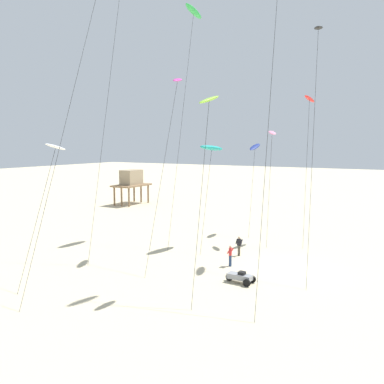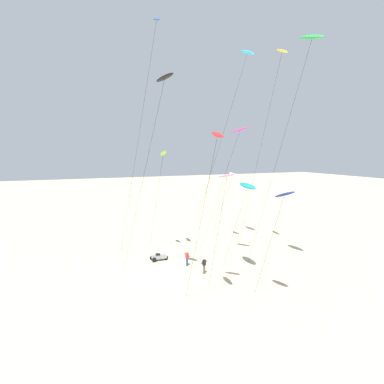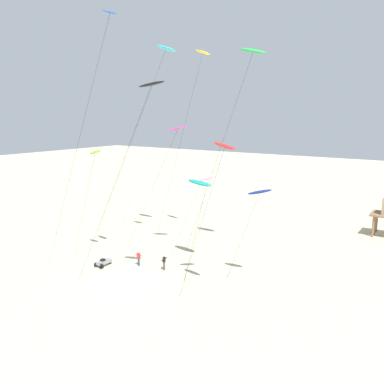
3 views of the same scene
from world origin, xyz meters
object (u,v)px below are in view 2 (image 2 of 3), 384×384
kite_lime (163,155)px  kite_navy (284,195)px  kite_flyer_nearest (187,258)px  kite_blue (155,29)px  kite_flyer_middle (204,265)px  kite_yellow (281,55)px  kite_pink (227,177)px  kite_teal (247,186)px  kite_red (217,137)px  kite_white (233,175)px  kite_cyan (247,54)px  beach_buggy (159,257)px  kite_magenta (239,132)px  kite_green (311,39)px  kite_black (164,81)px

kite_lime → kite_navy: bearing=11.9°
kite_lime → kite_flyer_nearest: size_ratio=7.58×
kite_blue → kite_lime: 13.75m
kite_flyer_middle → kite_yellow: bearing=101.3°
kite_pink → kite_teal: kite_pink is taller
kite_red → kite_white: bearing=146.9°
kite_cyan → kite_blue: bearing=-75.7°
beach_buggy → kite_flyer_middle: bearing=24.0°
kite_yellow → kite_pink: bearing=-54.9°
kite_magenta → kite_teal: (3.86, -1.28, -5.47)m
kite_white → kite_magenta: bearing=-26.8°
kite_navy → kite_flyer_nearest: (-12.62, -2.98, -8.18)m
kite_lime → kite_cyan: kite_cyan is taller
kite_magenta → kite_green: (7.66, 2.80, 8.03)m
kite_black → kite_green: bearing=77.6°
kite_teal → kite_flyer_middle: size_ratio=5.66×
kite_navy → kite_red: bearing=-96.4°
kite_black → beach_buggy: (-9.20, 2.51, -17.95)m
kite_blue → kite_flyer_middle: (2.88, 4.04, -23.49)m
kite_cyan → beach_buggy: 26.10m
kite_green → kite_flyer_middle: (-5.86, -7.80, -21.69)m
kite_flyer_nearest → beach_buggy: 3.86m
kite_navy → kite_flyer_middle: size_ratio=5.78×
kite_magenta → kite_green: size_ratio=0.65×
kite_green → kite_teal: size_ratio=2.47×
kite_blue → kite_black: (5.86, -1.25, -6.01)m
kite_cyan → kite_teal: bearing=-30.5°
kite_cyan → kite_yellow: 4.52m
kite_yellow → kite_teal: bearing=-58.5°
kite_lime → kite_white: size_ratio=1.32×
kite_blue → kite_red: size_ratio=1.81×
kite_magenta → kite_red: size_ratio=1.07×
kite_lime → kite_teal: (10.41, 5.10, -2.96)m
kite_navy → kite_teal: 7.60m
beach_buggy → kite_flyer_nearest: bearing=34.9°
kite_navy → kite_flyer_middle: bearing=-165.9°
kite_cyan → kite_white: 15.61m
kite_white → kite_flyer_middle: 16.69m
kite_flyer_middle → kite_red: bearing=-20.4°
kite_blue → kite_navy: (12.43, 6.44, -15.31)m
kite_pink → beach_buggy: size_ratio=5.21×
kite_magenta → kite_flyer_nearest: kite_magenta is taller
kite_black → kite_yellow: 17.29m
kite_blue → kite_green: 14.83m
kite_flyer_middle → kite_green: bearing=53.1°
kite_blue → kite_flyer_nearest: (-0.20, 3.46, -23.49)m
kite_navy → kite_white: bearing=160.6°
kite_blue → kite_yellow: 14.63m
kite_green → kite_cyan: bearing=176.5°
kite_green → kite_yellow: kite_yellow is taller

